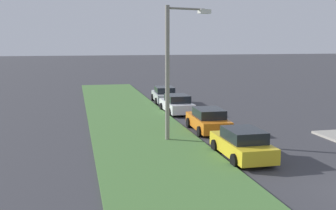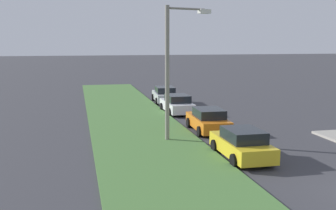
% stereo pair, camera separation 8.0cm
% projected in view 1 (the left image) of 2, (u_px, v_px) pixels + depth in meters
% --- Properties ---
extents(grass_median, '(60.00, 6.00, 0.12)m').
position_uv_depth(grass_median, '(147.00, 141.00, 22.79)').
color(grass_median, '#477238').
rests_on(grass_median, ground).
extents(parked_car_yellow, '(4.31, 2.03, 1.47)m').
position_uv_depth(parked_car_yellow, '(242.00, 144.00, 19.57)').
color(parked_car_yellow, gold).
rests_on(parked_car_yellow, ground).
extents(parked_car_orange, '(4.35, 2.12, 1.47)m').
position_uv_depth(parked_car_orange, '(208.00, 120.00, 25.41)').
color(parked_car_orange, orange).
rests_on(parked_car_orange, ground).
extents(parked_car_white, '(4.34, 2.09, 1.47)m').
position_uv_depth(parked_car_white, '(177.00, 104.00, 31.87)').
color(parked_car_white, silver).
rests_on(parked_car_white, ground).
extents(parked_car_silver, '(4.40, 2.21, 1.47)m').
position_uv_depth(parked_car_silver, '(164.00, 95.00, 37.39)').
color(parked_car_silver, '#B2B5BA').
rests_on(parked_car_silver, ground).
extents(streetlight, '(1.07, 2.81, 7.50)m').
position_uv_depth(streetlight, '(173.00, 63.00, 22.50)').
color(streetlight, gray).
rests_on(streetlight, ground).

